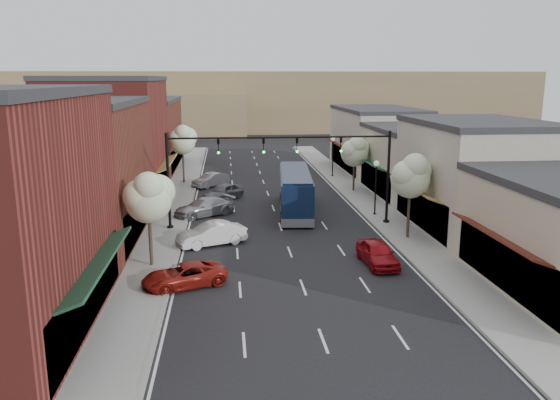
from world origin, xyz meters
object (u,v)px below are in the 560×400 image
object	(u,v)px
signal_mast_left	(202,166)
tree_left_near	(149,196)
signal_mast_right	(357,164)
parked_car_d	(223,192)
tree_right_far	(355,151)
coach_bus	(295,191)
tree_right_near	(412,175)
lamp_post_far	(333,150)
parked_car_a	(184,276)
parked_car_c	(204,207)
lamp_post_near	(376,179)
parked_car_e	(211,180)
tree_left_far	(183,139)
red_hatchback	(377,253)
parked_car_b	(212,234)

from	to	relation	value
signal_mast_left	tree_left_near	bearing A→B (deg)	-108.10
signal_mast_right	parked_car_d	distance (m)	14.19
tree_right_far	coach_bus	size ratio (longest dim) A/B	0.48
tree_right_near	parked_car_d	xyz separation A→B (m)	(-12.55, 13.54, -3.70)
signal_mast_right	tree_right_near	world-z (taller)	signal_mast_right
lamp_post_far	coach_bus	distance (m)	16.75
parked_car_a	parked_car_c	distance (m)	15.14
lamp_post_near	signal_mast_left	bearing A→B (deg)	-169.44
coach_bus	parked_car_e	bearing A→B (deg)	127.09
lamp_post_near	tree_left_far	bearing A→B (deg)	136.11
signal_mast_right	tree_left_far	size ratio (longest dim) A/B	1.34
signal_mast_right	red_hatchback	size ratio (longest dim) A/B	1.96
parked_car_b	tree_right_near	bearing A→B (deg)	67.22
tree_left_near	parked_car_b	world-z (taller)	tree_left_near
lamp_post_far	red_hatchback	distance (m)	29.14
parked_car_a	parked_car_d	bearing A→B (deg)	153.03
signal_mast_right	coach_bus	distance (m)	6.61
lamp_post_far	coach_bus	world-z (taller)	lamp_post_far
tree_right_far	parked_car_c	xyz separation A→B (m)	(-14.04, -8.08, -3.27)
parked_car_b	red_hatchback	bearing A→B (deg)	40.83
tree_right_near	coach_bus	bearing A→B (deg)	128.09
signal_mast_left	tree_right_near	size ratio (longest dim) A/B	1.38
parked_car_a	parked_car_c	bearing A→B (deg)	156.62
tree_right_far	lamp_post_far	xyz separation A→B (m)	(-0.55, 8.06, -0.99)
lamp_post_far	parked_car_e	bearing A→B (deg)	-162.97
parked_car_b	parked_car_c	distance (m)	7.93
tree_left_near	red_hatchback	xyz separation A→B (m)	(13.08, -0.84, -3.51)
signal_mast_right	lamp_post_near	bearing A→B (deg)	48.95
tree_left_near	tree_right_near	bearing A→B (deg)	13.55
lamp_post_near	parked_car_b	distance (m)	14.48
tree_right_near	tree_left_near	size ratio (longest dim) A/B	1.05
lamp_post_near	tree_left_near	bearing A→B (deg)	-146.67
signal_mast_right	tree_right_far	world-z (taller)	signal_mast_right
tree_left_near	tree_left_far	bearing A→B (deg)	90.00
tree_left_far	parked_car_b	size ratio (longest dim) A/B	1.35
tree_right_far	parked_car_c	world-z (taller)	tree_right_far
tree_left_far	parked_car_c	bearing A→B (deg)	-79.69
parked_car_b	parked_car_d	distance (m)	13.53
coach_bus	red_hatchback	distance (m)	13.77
tree_right_near	parked_car_a	bearing A→B (deg)	-153.63
parked_car_b	signal_mast_left	bearing A→B (deg)	167.09
tree_left_far	coach_bus	world-z (taller)	tree_left_far
signal_mast_left	tree_right_far	bearing A→B (deg)	40.54
parked_car_a	parked_car_c	world-z (taller)	parked_car_c
lamp_post_near	parked_car_c	size ratio (longest dim) A/B	0.89
red_hatchback	parked_car_c	bearing A→B (deg)	126.19
coach_bus	parked_car_b	distance (m)	10.80
tree_left_far	parked_car_c	xyz separation A→B (m)	(2.56, -14.08, -3.88)
coach_bus	parked_car_a	world-z (taller)	coach_bus
signal_mast_right	tree_right_near	xyz separation A→B (m)	(2.73, -4.05, -0.17)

